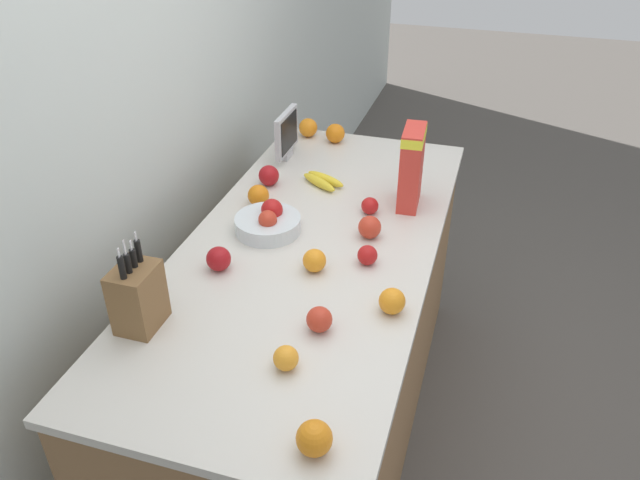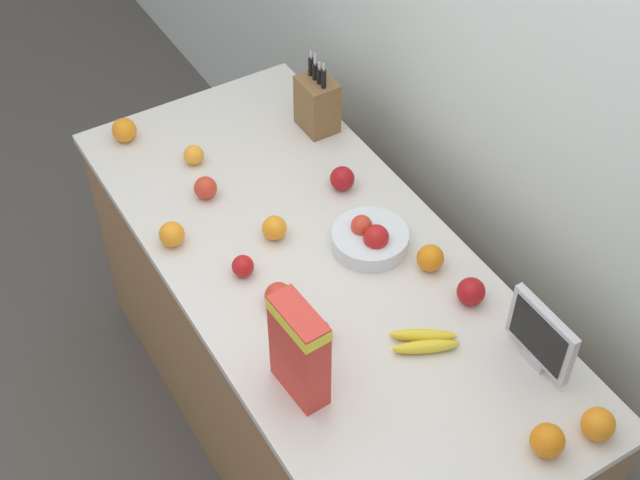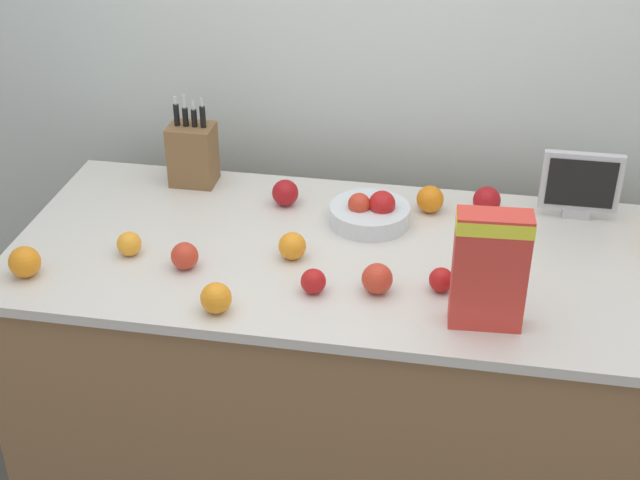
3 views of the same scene
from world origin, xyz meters
name	(u,v)px [view 2 (image 2 of 3)]	position (x,y,z in m)	size (l,w,h in m)	color
ground_plane	(319,428)	(0.00, 0.00, 0.00)	(14.00, 14.00, 0.00)	#514C47
wall_back	(502,96)	(0.00, 0.65, 1.30)	(9.00, 0.06, 2.60)	silver
counter	(318,354)	(0.00, 0.00, 0.46)	(1.94, 0.86, 0.93)	olive
knife_block	(317,104)	(-0.57, 0.34, 1.03)	(0.14, 0.11, 0.30)	brown
small_monitor	(541,336)	(0.63, 0.31, 1.04)	(0.23, 0.03, 0.21)	#B7B7BC
cereal_box	(299,348)	(0.37, -0.28, 1.10)	(0.18, 0.09, 0.31)	red
fruit_bowl	(370,238)	(0.03, 0.17, 0.96)	(0.24, 0.24, 0.11)	silver
banana_bunch	(424,341)	(0.43, 0.09, 0.95)	(0.16, 0.20, 0.04)	yellow
apple_rear	(471,292)	(0.36, 0.30, 0.97)	(0.08, 0.08, 0.08)	#A31419
apple_front	(243,266)	(-0.07, -0.22, 0.96)	(0.07, 0.07, 0.07)	red
apple_leftmost	(342,179)	(-0.25, 0.24, 0.97)	(0.08, 0.08, 0.08)	#A31419
apple_middle	(278,296)	(0.09, -0.19, 0.97)	(0.08, 0.08, 0.08)	red
apple_near_bananas	(319,331)	(0.25, -0.15, 0.96)	(0.07, 0.07, 0.07)	red
apple_rightmost	(205,188)	(-0.44, -0.16, 0.96)	(0.08, 0.08, 0.08)	red
orange_back_center	(274,228)	(-0.16, -0.06, 0.97)	(0.08, 0.08, 0.08)	orange
orange_front_right	(430,258)	(0.19, 0.27, 0.97)	(0.08, 0.08, 0.08)	orange
orange_mid_left	(598,424)	(0.89, 0.30, 0.97)	(0.09, 0.09, 0.09)	orange
orange_by_cereal	(194,155)	(-0.61, -0.12, 0.96)	(0.07, 0.07, 0.07)	orange
orange_near_bowl	(547,441)	(0.86, 0.15, 0.97)	(0.09, 0.09, 0.09)	orange
orange_mid_right	(172,234)	(-0.30, -0.35, 0.97)	(0.08, 0.08, 0.08)	orange
orange_front_left	(124,130)	(-0.85, -0.28, 0.97)	(0.09, 0.09, 0.09)	orange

